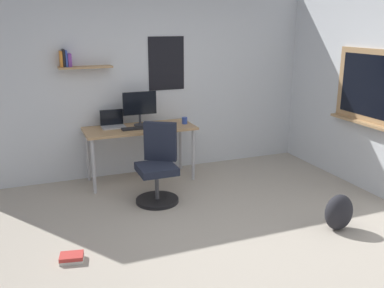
{
  "coord_description": "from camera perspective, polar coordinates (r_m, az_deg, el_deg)",
  "views": [
    {
      "loc": [
        -1.6,
        -3.36,
        2.11
      ],
      "look_at": [
        0.01,
        0.72,
        0.85
      ],
      "focal_mm": 39.81,
      "sensor_mm": 36.0,
      "label": 1
    }
  ],
  "objects": [
    {
      "name": "backpack",
      "position": [
        4.76,
        19.07,
        -8.63
      ],
      "size": [
        0.32,
        0.22,
        0.39
      ],
      "primitive_type": "ellipsoid",
      "color": "#232328",
      "rests_on": "ground"
    },
    {
      "name": "desk",
      "position": [
        5.77,
        -7.0,
        1.5
      ],
      "size": [
        1.47,
        0.62,
        0.75
      ],
      "color": "tan",
      "rests_on": "ground"
    },
    {
      "name": "laptop",
      "position": [
        5.81,
        -10.58,
        2.77
      ],
      "size": [
        0.31,
        0.21,
        0.23
      ],
      "color": "#ADAFB5",
      "rests_on": "desk"
    },
    {
      "name": "wall_back",
      "position": [
        6.08,
        -6.22,
        8.29
      ],
      "size": [
        5.0,
        0.3,
        2.6
      ],
      "color": "silver",
      "rests_on": "ground"
    },
    {
      "name": "keyboard",
      "position": [
        5.66,
        -7.55,
        2.09
      ],
      "size": [
        0.37,
        0.13,
        0.02
      ],
      "primitive_type": "cube",
      "color": "black",
      "rests_on": "desk"
    },
    {
      "name": "ground_plane",
      "position": [
        4.28,
        3.46,
        -13.58
      ],
      "size": [
        5.2,
        5.2,
        0.0
      ],
      "primitive_type": "plane",
      "color": "#ADA393",
      "rests_on": "ground"
    },
    {
      "name": "book_stack_on_floor",
      "position": [
        4.18,
        -15.82,
        -14.45
      ],
      "size": [
        0.24,
        0.19,
        0.07
      ],
      "color": "silver",
      "rests_on": "ground"
    },
    {
      "name": "monitor_primary",
      "position": [
        5.8,
        -7.02,
        5.08
      ],
      "size": [
        0.46,
        0.17,
        0.46
      ],
      "color": "#38383D",
      "rests_on": "desk"
    },
    {
      "name": "coffee_mug",
      "position": [
        5.9,
        -1.0,
        3.16
      ],
      "size": [
        0.08,
        0.08,
        0.09
      ],
      "primitive_type": "cylinder",
      "color": "#334CA5",
      "rests_on": "desk"
    },
    {
      "name": "office_chair",
      "position": [
        5.16,
        -4.59,
        -3.29
      ],
      "size": [
        0.55,
        0.57,
        0.95
      ],
      "color": "black",
      "rests_on": "ground"
    },
    {
      "name": "computer_mouse",
      "position": [
        5.73,
        -4.84,
        2.42
      ],
      "size": [
        0.1,
        0.06,
        0.03
      ],
      "primitive_type": "ellipsoid",
      "color": "#262628",
      "rests_on": "desk"
    }
  ]
}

